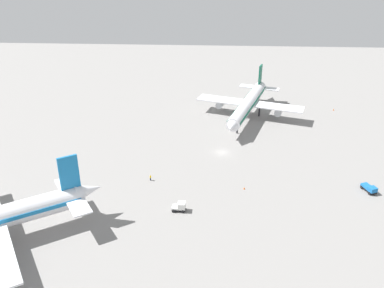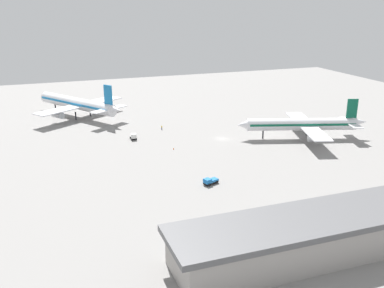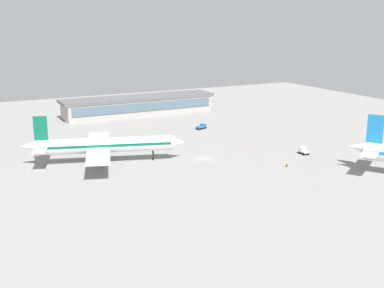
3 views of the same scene
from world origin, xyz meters
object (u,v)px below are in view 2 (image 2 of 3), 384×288
at_px(airplane_at_gate, 78,104).
at_px(ground_crew_worker, 162,127).
at_px(baggage_tug, 133,136).
at_px(safety_cone_near_gate, 174,149).
at_px(pushback_tractor, 210,181).
at_px(airplane_taxiing, 303,124).

height_order(airplane_at_gate, ground_crew_worker, airplane_at_gate).
bearing_deg(baggage_tug, safety_cone_near_gate, 35.52).
bearing_deg(ground_crew_worker, pushback_tractor, -34.25).
height_order(airplane_at_gate, pushback_tractor, airplane_at_gate).
distance_m(pushback_tractor, ground_crew_worker, 57.55).
distance_m(baggage_tug, safety_cone_near_gate, 19.24).
height_order(pushback_tractor, safety_cone_near_gate, pushback_tractor).
bearing_deg(safety_cone_near_gate, baggage_tug, 123.46).
relative_size(pushback_tractor, ground_crew_worker, 2.87).
bearing_deg(airplane_taxiing, ground_crew_worker, -14.65).
xyz_separation_m(airplane_taxiing, ground_crew_worker, (-46.51, 29.20, -4.57)).
xyz_separation_m(baggage_tug, safety_cone_near_gate, (10.59, -16.03, -0.86)).
distance_m(ground_crew_worker, safety_cone_near_gate, 25.35).
xyz_separation_m(pushback_tractor, ground_crew_worker, (2.44, 57.50, -0.12)).
relative_size(baggage_tug, pushback_tractor, 0.68).
height_order(baggage_tug, safety_cone_near_gate, baggage_tug).
height_order(airplane_at_gate, airplane_taxiing, airplane_at_gate).
relative_size(airplane_taxiing, ground_crew_worker, 28.63).
relative_size(airplane_at_gate, safety_cone_near_gate, 79.87).
xyz_separation_m(airplane_at_gate, ground_crew_worker, (29.24, -31.70, -5.18)).
distance_m(airplane_at_gate, airplane_taxiing, 97.19).
xyz_separation_m(airplane_taxiing, safety_cone_near_gate, (-49.54, 4.04, -5.12)).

